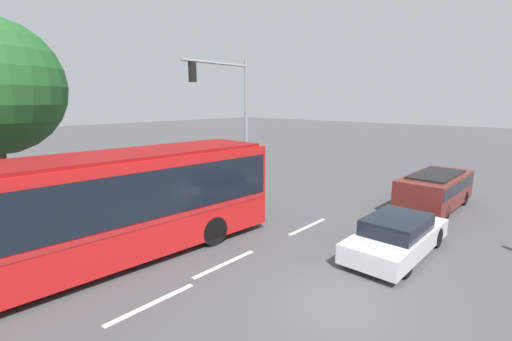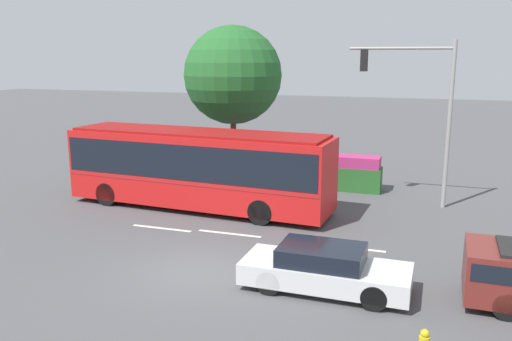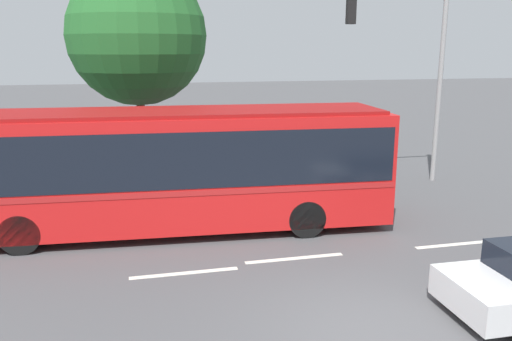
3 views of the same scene
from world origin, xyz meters
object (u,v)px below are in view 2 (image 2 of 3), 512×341
object	(u,v)px
city_bus	(198,165)
traffic_light_pole	(425,101)
sedan_foreground	(324,269)
street_tree_left	(233,75)

from	to	relation	value
city_bus	traffic_light_pole	xyz separation A→B (m)	(8.84, 3.38, 2.62)
sedan_foreground	city_bus	bearing A→B (deg)	137.47
street_tree_left	city_bus	bearing A→B (deg)	-82.65
city_bus	traffic_light_pole	world-z (taller)	traffic_light_pole
sedan_foreground	street_tree_left	bearing A→B (deg)	121.45
city_bus	sedan_foreground	xyz separation A→B (m)	(6.65, -6.25, -1.27)
traffic_light_pole	street_tree_left	xyz separation A→B (m)	(-9.65, 2.91, 0.83)
street_tree_left	traffic_light_pole	bearing A→B (deg)	-16.78
city_bus	sedan_foreground	distance (m)	9.21
traffic_light_pole	sedan_foreground	bearing A→B (deg)	77.18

